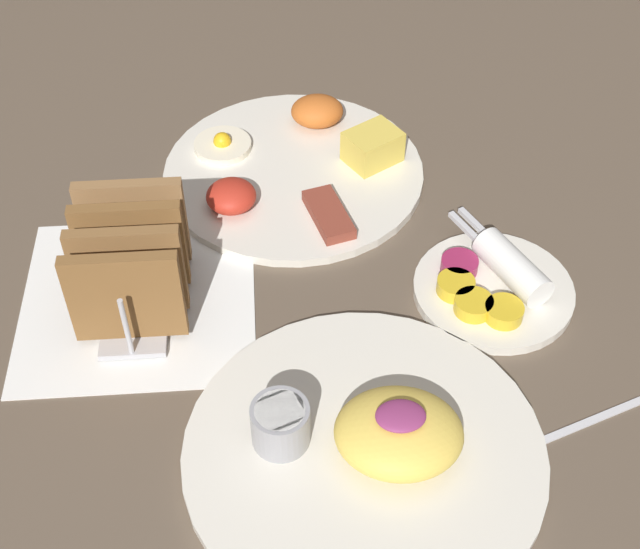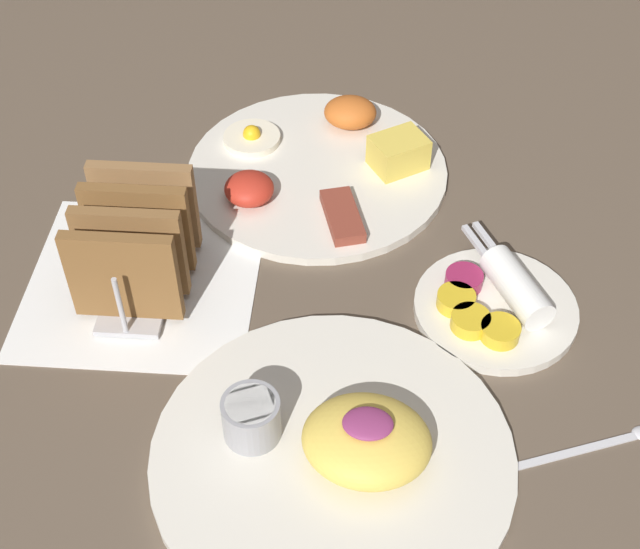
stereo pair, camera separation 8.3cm
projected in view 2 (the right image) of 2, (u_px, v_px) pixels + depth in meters
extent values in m
plane|color=brown|center=(337.00, 297.00, 0.85)|extent=(3.00, 3.00, 0.00)
cube|color=white|center=(143.00, 281.00, 0.86)|extent=(0.22, 0.22, 0.00)
cylinder|color=silver|center=(317.00, 171.00, 0.97)|extent=(0.28, 0.28, 0.01)
cube|color=#E5C64C|center=(398.00, 152.00, 0.96)|extent=(0.07, 0.07, 0.04)
ellipsoid|color=#C66023|center=(350.00, 112.00, 1.02)|extent=(0.06, 0.05, 0.03)
cylinder|color=#F4EACC|center=(252.00, 138.00, 1.00)|extent=(0.06, 0.06, 0.01)
sphere|color=yellow|center=(252.00, 134.00, 1.00)|extent=(0.02, 0.02, 0.02)
ellipsoid|color=red|center=(249.00, 189.00, 0.92)|extent=(0.05, 0.05, 0.03)
cube|color=brown|center=(339.00, 216.00, 0.91)|extent=(0.05, 0.08, 0.01)
cylinder|color=silver|center=(495.00, 309.00, 0.83)|extent=(0.15, 0.15, 0.01)
cylinder|color=#99234C|center=(464.00, 280.00, 0.84)|extent=(0.04, 0.04, 0.01)
cylinder|color=gold|center=(456.00, 300.00, 0.82)|extent=(0.04, 0.04, 0.01)
cylinder|color=gold|center=(470.00, 321.00, 0.81)|extent=(0.04, 0.04, 0.01)
cylinder|color=gold|center=(500.00, 331.00, 0.80)|extent=(0.04, 0.04, 0.01)
cylinder|color=white|center=(517.00, 288.00, 0.82)|extent=(0.07, 0.09, 0.03)
cube|color=silver|center=(476.00, 243.00, 0.87)|extent=(0.03, 0.05, 0.00)
cube|color=silver|center=(487.00, 240.00, 0.87)|extent=(0.03, 0.05, 0.00)
cylinder|color=silver|center=(333.00, 456.00, 0.72)|extent=(0.30, 0.30, 0.01)
ellipsoid|color=#EAC651|center=(367.00, 440.00, 0.70)|extent=(0.11, 0.10, 0.04)
ellipsoid|color=#8C3366|center=(368.00, 424.00, 0.69)|extent=(0.04, 0.03, 0.01)
cylinder|color=#99999E|center=(251.00, 418.00, 0.72)|extent=(0.05, 0.05, 0.04)
cylinder|color=white|center=(250.00, 406.00, 0.71)|extent=(0.04, 0.04, 0.01)
cube|color=#B7B7BC|center=(143.00, 278.00, 0.86)|extent=(0.06, 0.15, 0.01)
cube|color=brown|center=(123.00, 276.00, 0.79)|extent=(0.10, 0.01, 0.10)
cube|color=brown|center=(131.00, 251.00, 0.81)|extent=(0.10, 0.01, 0.10)
cube|color=brown|center=(138.00, 228.00, 0.84)|extent=(0.10, 0.01, 0.10)
cube|color=olive|center=(145.00, 205.00, 0.86)|extent=(0.10, 0.01, 0.10)
cylinder|color=#B7B7BC|center=(120.00, 306.00, 0.79)|extent=(0.01, 0.01, 0.07)
cylinder|color=#B7B7BC|center=(152.00, 201.00, 0.88)|extent=(0.01, 0.01, 0.07)
cube|color=silver|center=(576.00, 450.00, 0.73)|extent=(0.11, 0.04, 0.00)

